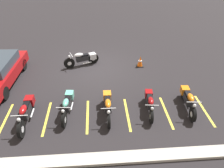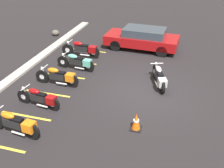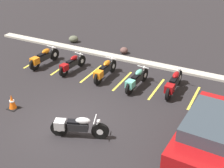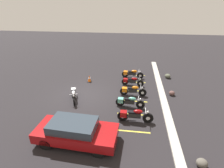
{
  "view_description": "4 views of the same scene",
  "coord_description": "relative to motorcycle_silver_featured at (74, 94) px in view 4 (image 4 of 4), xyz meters",
  "views": [
    {
      "loc": [
        -0.17,
        11.11,
        6.33
      ],
      "look_at": [
        -0.78,
        2.7,
        0.68
      ],
      "focal_mm": 35.0,
      "sensor_mm": 36.0,
      "label": 1
    },
    {
      "loc": [
        -9.91,
        -1.33,
        5.92
      ],
      "look_at": [
        -0.54,
        1.39,
        0.45
      ],
      "focal_mm": 42.0,
      "sensor_mm": 36.0,
      "label": 2
    },
    {
      "loc": [
        5.8,
        -7.84,
        7.07
      ],
      "look_at": [
        0.63,
        2.43,
        0.71
      ],
      "focal_mm": 50.0,
      "sensor_mm": 36.0,
      "label": 3
    },
    {
      "loc": [
        11.86,
        3.94,
        6.9
      ],
      "look_at": [
        -0.59,
        2.31,
        0.87
      ],
      "focal_mm": 28.0,
      "sensor_mm": 36.0,
      "label": 4
    }
  ],
  "objects": [
    {
      "name": "car_red",
      "position": [
        4.28,
        1.57,
        0.24
      ],
      "size": [
        2.03,
        4.39,
        1.29
      ],
      "rotation": [
        0.0,
        0.0,
        1.52
      ],
      "color": "black",
      "rests_on": "ground"
    },
    {
      "name": "parked_bike_2",
      "position": [
        -1.2,
        4.38,
        0.0
      ],
      "size": [
        0.59,
        2.11,
        0.83
      ],
      "rotation": [
        0.0,
        0.0,
        1.56
      ],
      "color": "black",
      "rests_on": "ground"
    },
    {
      "name": "stall_line_0",
      "position": [
        -5.46,
        4.54,
        -0.44
      ],
      "size": [
        0.1,
        2.1,
        0.0
      ],
      "primitive_type": "cube",
      "color": "gold",
      "rests_on": "ground"
    },
    {
      "name": "motorcycle_silver_featured",
      "position": [
        0.0,
        0.0,
        0.0
      ],
      "size": [
        2.02,
        0.94,
        0.83
      ],
      "rotation": [
        0.0,
        0.0,
        0.35
      ],
      "color": "black",
      "rests_on": "ground"
    },
    {
      "name": "landscape_rock_1",
      "position": [
        -5.17,
        7.78,
        -0.24
      ],
      "size": [
        0.74,
        0.7,
        0.41
      ],
      "primitive_type": "ellipsoid",
      "rotation": [
        0.0,
        0.0,
        0.43
      ],
      "color": "#505544",
      "rests_on": "ground"
    },
    {
      "name": "parked_bike_4",
      "position": [
        2.14,
        4.57,
        0.03
      ],
      "size": [
        0.63,
        2.23,
        0.88
      ],
      "rotation": [
        0.0,
        0.0,
        1.57
      ],
      "color": "black",
      "rests_on": "ground"
    },
    {
      "name": "stall_line_3",
      "position": [
        -0.32,
        4.54,
        -0.44
      ],
      "size": [
        0.1,
        2.1,
        0.0
      ],
      "primitive_type": "cube",
      "color": "gold",
      "rests_on": "ground"
    },
    {
      "name": "traffic_cone",
      "position": [
        -3.33,
        0.37,
        -0.13
      ],
      "size": [
        0.4,
        0.4,
        0.65
      ],
      "color": "black",
      "rests_on": "ground"
    },
    {
      "name": "stall_line_4",
      "position": [
        1.4,
        4.54,
        -0.44
      ],
      "size": [
        0.1,
        2.1,
        0.0
      ],
      "primitive_type": "cube",
      "color": "gold",
      "rests_on": "ground"
    },
    {
      "name": "stall_line_1",
      "position": [
        -3.75,
        4.54,
        -0.44
      ],
      "size": [
        0.1,
        2.1,
        0.0
      ],
      "primitive_type": "cube",
      "color": "gold",
      "rests_on": "ground"
    },
    {
      "name": "landscape_rock_2",
      "position": [
        5.07,
        7.75,
        -0.24
      ],
      "size": [
        0.53,
        0.56,
        0.4
      ],
      "primitive_type": "ellipsoid",
      "rotation": [
        0.0,
        0.0,
        1.67
      ],
      "color": "#524E46",
      "rests_on": "ground"
    },
    {
      "name": "stall_line_5",
      "position": [
        3.11,
        4.54,
        -0.44
      ],
      "size": [
        0.1,
        2.1,
        0.0
      ],
      "primitive_type": "cube",
      "color": "gold",
      "rests_on": "ground"
    },
    {
      "name": "parked_bike_1",
      "position": [
        -3.03,
        4.3,
        -0.03
      ],
      "size": [
        0.6,
        1.97,
        0.78
      ],
      "rotation": [
        0.0,
        0.0,
        1.45
      ],
      "color": "black",
      "rests_on": "ground"
    },
    {
      "name": "ground",
      "position": [
        -0.69,
        0.47,
        -0.44
      ],
      "size": [
        60.0,
        60.0,
        0.0
      ],
      "primitive_type": "plane",
      "color": "black"
    },
    {
      "name": "parked_bike_3",
      "position": [
        0.52,
        4.2,
        -0.01
      ],
      "size": [
        0.58,
        2.07,
        0.81
      ],
      "rotation": [
        0.0,
        0.0,
        1.49
      ],
      "color": "black",
      "rests_on": "ground"
    },
    {
      "name": "concrete_curb",
      "position": [
        -0.69,
        6.8,
        -0.38
      ],
      "size": [
        18.0,
        0.5,
        0.12
      ],
      "primitive_type": "cube",
      "color": "#A8A399",
      "rests_on": "ground"
    },
    {
      "name": "stall_line_2",
      "position": [
        -2.03,
        4.54,
        -0.44
      ],
      "size": [
        0.1,
        2.1,
        0.0
      ],
      "primitive_type": "cube",
      "color": "gold",
      "rests_on": "ground"
    },
    {
      "name": "parked_bike_0",
      "position": [
        -4.74,
        4.25,
        0.0
      ],
      "size": [
        0.62,
        2.12,
        0.83
      ],
      "rotation": [
        0.0,
        0.0,
        1.47
      ],
      "color": "black",
      "rests_on": "ground"
    },
    {
      "name": "landscape_rock_0",
      "position": [
        -1.64,
        7.58,
        -0.26
      ],
      "size": [
        0.54,
        0.55,
        0.36
      ],
      "primitive_type": "ellipsoid",
      "rotation": [
        0.0,
        0.0,
        1.82
      ],
      "color": "brown",
      "rests_on": "ground"
    }
  ]
}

